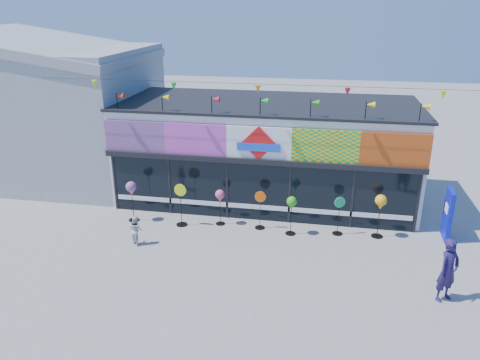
% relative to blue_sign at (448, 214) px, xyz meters
% --- Properties ---
extents(ground, '(80.00, 80.00, 0.00)m').
position_rel_blue_sign_xyz_m(ground, '(-6.80, -3.14, -0.92)').
color(ground, gray).
rests_on(ground, ground).
extents(kite_shop, '(16.00, 5.70, 5.31)m').
position_rel_blue_sign_xyz_m(kite_shop, '(-6.80, 2.80, 1.13)').
color(kite_shop, white).
rests_on(kite_shop, ground).
extents(neighbour_building, '(8.18, 7.20, 6.87)m').
position_rel_blue_sign_xyz_m(neighbour_building, '(-16.80, 3.86, 2.28)').
color(neighbour_building, '#9B9DA0').
rests_on(neighbour_building, ground).
extents(blue_sign, '(0.18, 0.92, 1.83)m').
position_rel_blue_sign_xyz_m(blue_sign, '(0.00, 0.00, 0.00)').
color(blue_sign, '#0B14AE').
rests_on(blue_sign, ground).
extents(spinner_0, '(0.41, 0.41, 1.60)m').
position_rel_blue_sign_xyz_m(spinner_0, '(-11.51, -0.66, 0.36)').
color(spinner_0, black).
rests_on(spinner_0, ground).
extents(spinner_1, '(0.47, 0.42, 1.66)m').
position_rel_blue_sign_xyz_m(spinner_1, '(-9.56, -0.71, -0.04)').
color(spinner_1, black).
rests_on(spinner_1, ground).
extents(spinner_2, '(0.35, 0.35, 1.40)m').
position_rel_blue_sign_xyz_m(spinner_2, '(-8.14, -0.36, 0.20)').
color(spinner_2, black).
rests_on(spinner_2, ground).
extents(spinner_3, '(0.41, 0.38, 1.47)m').
position_rel_blue_sign_xyz_m(spinner_3, '(-6.61, -0.43, -0.14)').
color(spinner_3, black).
rests_on(spinner_3, ground).
extents(spinner_4, '(0.37, 0.37, 1.47)m').
position_rel_blue_sign_xyz_m(spinner_4, '(-5.45, -0.70, 0.26)').
color(spinner_4, black).
rests_on(spinner_4, ground).
extents(spinner_5, '(0.39, 0.37, 1.45)m').
position_rel_blue_sign_xyz_m(spinner_5, '(-3.76, -0.39, -0.15)').
color(spinner_5, black).
rests_on(spinner_5, ground).
extents(spinner_6, '(0.41, 0.41, 1.62)m').
position_rel_blue_sign_xyz_m(spinner_6, '(-2.36, -0.34, 0.38)').
color(spinner_6, black).
rests_on(spinner_6, ground).
extents(adult_man, '(0.82, 0.78, 1.88)m').
position_rel_blue_sign_xyz_m(adult_man, '(-0.84, -3.93, 0.02)').
color(adult_man, '#221647').
rests_on(adult_man, ground).
extents(child, '(0.58, 0.54, 1.04)m').
position_rel_blue_sign_xyz_m(child, '(-10.67, -2.39, -0.40)').
color(child, silver).
rests_on(child, ground).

